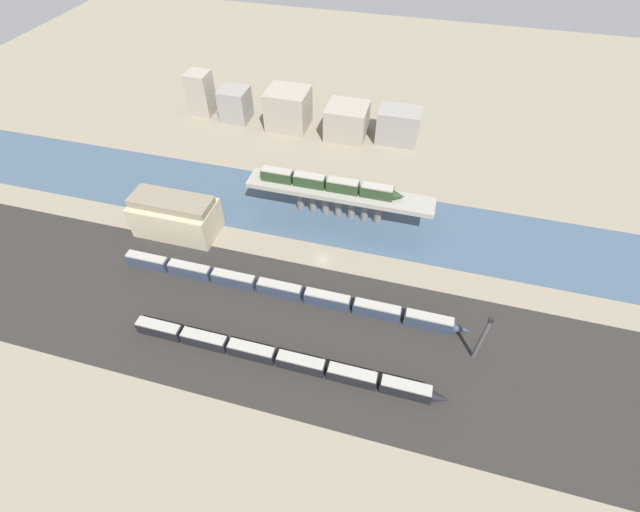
% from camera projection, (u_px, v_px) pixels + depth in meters
% --- Properties ---
extents(ground_plane, '(400.00, 400.00, 0.00)m').
position_uv_depth(ground_plane, '(322.00, 260.00, 119.10)').
color(ground_plane, gray).
extents(railbed_yard, '(280.00, 42.00, 0.01)m').
position_uv_depth(railbed_yard, '(297.00, 331.00, 103.31)').
color(railbed_yard, '#282623').
rests_on(railbed_yard, ground).
extents(river_water, '(320.00, 28.14, 0.01)m').
position_uv_depth(river_water, '(338.00, 214.00, 132.14)').
color(river_water, '#3D5166').
rests_on(river_water, ground).
extents(bridge, '(55.80, 8.11, 9.32)m').
position_uv_depth(bridge, '(339.00, 196.00, 126.94)').
color(bridge, gray).
rests_on(bridge, ground).
extents(train_on_bridge, '(42.78, 3.16, 3.70)m').
position_uv_depth(train_on_bridge, '(330.00, 184.00, 124.49)').
color(train_on_bridge, '#23381E').
rests_on(train_on_bridge, bridge).
extents(train_yard_near, '(73.38, 2.79, 3.68)m').
position_uv_depth(train_yard_near, '(281.00, 359.00, 96.12)').
color(train_yard_near, black).
rests_on(train_yard_near, ground).
extents(train_yard_mid, '(91.50, 2.69, 3.82)m').
position_uv_depth(train_yard_mid, '(284.00, 290.00, 109.32)').
color(train_yard_mid, '#2D384C').
rests_on(train_yard_mid, ground).
extents(warehouse_building, '(23.74, 12.14, 12.05)m').
position_uv_depth(warehouse_building, '(175.00, 216.00, 123.11)').
color(warehouse_building, tan).
rests_on(warehouse_building, ground).
extents(signal_tower, '(1.00, 0.89, 15.10)m').
position_uv_depth(signal_tower, '(481.00, 339.00, 93.09)').
color(signal_tower, '#4C4C51').
rests_on(signal_tower, ground).
extents(city_block_far_left, '(8.63, 8.35, 16.43)m').
position_uv_depth(city_block_far_left, '(201.00, 93.00, 168.69)').
color(city_block_far_left, gray).
rests_on(city_block_far_left, ground).
extents(city_block_left, '(10.53, 10.12, 12.26)m').
position_uv_depth(city_block_left, '(235.00, 104.00, 166.81)').
color(city_block_left, gray).
rests_on(city_block_left, ground).
extents(city_block_center, '(15.41, 13.86, 14.34)m').
position_uv_depth(city_block_center, '(288.00, 109.00, 162.55)').
color(city_block_center, gray).
rests_on(city_block_center, ground).
extents(city_block_right, '(14.82, 13.89, 11.82)m').
position_uv_depth(city_block_right, '(347.00, 121.00, 158.69)').
color(city_block_right, gray).
rests_on(city_block_right, ground).
extents(city_block_far_right, '(14.96, 10.51, 12.13)m').
position_uv_depth(city_block_far_right, '(398.00, 126.00, 156.22)').
color(city_block_far_right, gray).
rests_on(city_block_far_right, ground).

